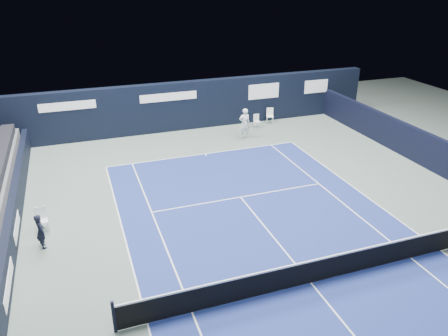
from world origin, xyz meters
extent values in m
plane|color=#56665C|center=(0.00, 2.00, 0.00)|extent=(48.00, 48.00, 0.00)
cube|color=navy|center=(0.00, 0.00, 0.00)|extent=(10.97, 23.77, 0.01)
cube|color=black|center=(10.50, 6.00, 0.90)|extent=(0.30, 22.00, 1.80)
cube|color=silver|center=(4.59, 15.06, 0.41)|extent=(0.40, 0.38, 0.04)
cube|color=silver|center=(4.59, 15.24, 0.65)|extent=(0.39, 0.04, 0.47)
cylinder|color=silver|center=(4.76, 15.22, 0.21)|extent=(0.02, 0.02, 0.41)
cylinder|color=silver|center=(4.42, 15.23, 0.21)|extent=(0.02, 0.02, 0.41)
cylinder|color=silver|center=(4.75, 14.90, 0.21)|extent=(0.02, 0.02, 0.41)
cylinder|color=silver|center=(4.41, 14.91, 0.21)|extent=(0.02, 0.02, 0.41)
cube|color=white|center=(4.59, 15.26, 0.73)|extent=(0.32, 0.08, 0.30)
cube|color=white|center=(5.79, 15.65, 0.47)|extent=(0.57, 0.56, 0.04)
cube|color=white|center=(5.86, 15.84, 0.76)|extent=(0.44, 0.18, 0.54)
cylinder|color=white|center=(6.03, 15.76, 0.24)|extent=(0.03, 0.03, 0.47)
cylinder|color=white|center=(5.67, 15.89, 0.24)|extent=(0.03, 0.03, 0.47)
cylinder|color=white|center=(5.91, 15.41, 0.24)|extent=(0.03, 0.03, 0.47)
cylinder|color=white|center=(5.54, 15.54, 0.24)|extent=(0.03, 0.03, 0.47)
cube|color=white|center=(-8.47, 6.38, 0.47)|extent=(0.48, 0.46, 0.04)
cube|color=white|center=(-8.49, 6.59, 0.74)|extent=(0.45, 0.07, 0.53)
cylinder|color=white|center=(-8.29, 6.58, 0.23)|extent=(0.03, 0.03, 0.47)
cylinder|color=white|center=(-8.67, 6.55, 0.23)|extent=(0.03, 0.03, 0.47)
cylinder|color=white|center=(-8.26, 6.22, 0.23)|extent=(0.03, 0.03, 0.47)
cylinder|color=white|center=(-8.64, 6.19, 0.23)|extent=(0.03, 0.03, 0.47)
imported|color=black|center=(-8.45, 5.22, 0.70)|extent=(0.47, 0.58, 1.39)
cube|color=white|center=(0.00, 11.88, 0.01)|extent=(10.97, 0.06, 0.00)
cube|color=white|center=(5.49, 0.00, 0.01)|extent=(0.06, 23.77, 0.00)
cube|color=white|center=(-5.49, 0.00, 0.01)|extent=(0.06, 23.77, 0.00)
cube|color=white|center=(4.12, 0.00, 0.01)|extent=(0.06, 23.77, 0.00)
cube|color=white|center=(-4.12, 0.00, 0.01)|extent=(0.06, 23.77, 0.00)
cube|color=white|center=(0.00, 6.40, 0.01)|extent=(8.23, 0.06, 0.00)
cube|color=white|center=(0.00, 0.00, 0.01)|extent=(0.06, 12.80, 0.00)
cube|color=white|center=(0.00, 11.73, 0.01)|extent=(0.06, 0.30, 0.00)
cylinder|color=black|center=(-6.40, 0.00, 0.55)|extent=(0.10, 0.10, 1.10)
cube|color=black|center=(0.00, 0.00, 0.46)|extent=(12.80, 0.03, 0.86)
cube|color=white|center=(0.00, 0.00, 0.91)|extent=(12.80, 0.05, 0.06)
cube|color=black|center=(0.00, 16.50, 1.55)|extent=(26.00, 0.60, 3.10)
cube|color=silver|center=(-7.00, 16.18, 2.30)|extent=(3.20, 0.02, 0.50)
cube|color=silver|center=(-1.00, 16.18, 2.30)|extent=(3.60, 0.02, 0.50)
cube|color=silver|center=(5.50, 16.18, 2.10)|extent=(2.20, 0.02, 1.00)
cube|color=silver|center=(9.50, 16.18, 2.10)|extent=(1.80, 0.02, 0.90)
cube|color=black|center=(-9.50, 6.00, 0.60)|extent=(0.30, 22.00, 1.20)
cube|color=silver|center=(-9.33, 2.50, 0.60)|extent=(0.02, 2.40, 0.45)
cube|color=silver|center=(-9.33, 6.00, 0.60)|extent=(0.02, 2.00, 0.45)
imported|color=white|center=(3.08, 13.57, 0.94)|extent=(0.71, 0.48, 1.89)
cylinder|color=black|center=(2.93, 13.27, 1.05)|extent=(0.03, 0.29, 0.13)
torus|color=black|center=(2.93, 13.02, 1.15)|extent=(0.30, 0.13, 0.29)
camera|label=1|loc=(-6.63, -10.01, 9.53)|focal=35.00mm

